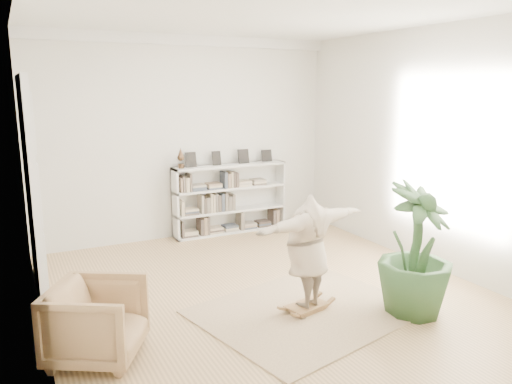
% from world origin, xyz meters
% --- Properties ---
extents(floor, '(6.00, 6.00, 0.00)m').
position_xyz_m(floor, '(0.00, 0.00, 0.00)').
color(floor, '#9C7B51').
rests_on(floor, ground).
extents(room_shell, '(6.00, 6.00, 6.00)m').
position_xyz_m(room_shell, '(0.00, 2.94, 3.51)').
color(room_shell, silver).
rests_on(room_shell, floor).
extents(doors, '(0.09, 1.78, 2.92)m').
position_xyz_m(doors, '(-2.70, 1.30, 1.40)').
color(doors, white).
rests_on(doors, floor).
extents(bookshelf, '(2.20, 0.35, 1.64)m').
position_xyz_m(bookshelf, '(0.74, 2.82, 0.64)').
color(bookshelf, silver).
rests_on(bookshelf, floor).
extents(armchair, '(1.18, 1.18, 0.80)m').
position_xyz_m(armchair, '(-2.30, -0.74, 0.40)').
color(armchair, tan).
rests_on(armchair, floor).
extents(rug, '(2.88, 2.50, 0.02)m').
position_xyz_m(rug, '(0.16, -0.79, 0.01)').
color(rug, tan).
rests_on(rug, floor).
extents(rocker_board, '(0.56, 0.41, 0.11)m').
position_xyz_m(rocker_board, '(0.16, -0.79, 0.07)').
color(rocker_board, brown).
rests_on(rocker_board, rug).
extents(person, '(1.76, 0.83, 1.39)m').
position_xyz_m(person, '(0.16, -0.79, 0.82)').
color(person, '#BCA78D').
rests_on(person, rocker_board).
extents(houseplant, '(1.17, 1.17, 1.60)m').
position_xyz_m(houseplant, '(1.29, -1.40, 0.80)').
color(houseplant, '#2D4F27').
rests_on(houseplant, floor).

